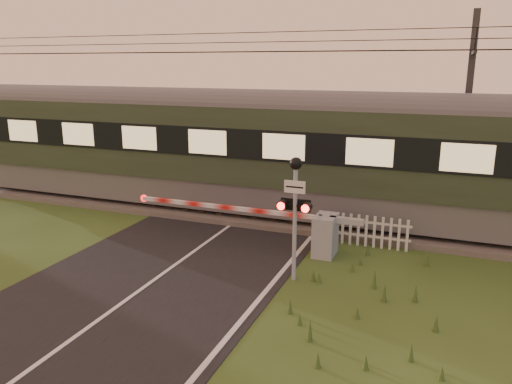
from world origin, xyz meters
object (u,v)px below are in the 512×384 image
at_px(boom_gate, 314,232).
at_px(crossing_signal, 295,197).
at_px(catenary_mast, 467,113).
at_px(picket_fence, 362,230).

relative_size(boom_gate, crossing_signal, 2.28).
bearing_deg(catenary_mast, crossing_signal, -117.70).
bearing_deg(crossing_signal, catenary_mast, 62.30).
bearing_deg(crossing_signal, boom_gate, 89.91).
relative_size(crossing_signal, catenary_mast, 0.45).
bearing_deg(catenary_mast, boom_gate, -125.55).
distance_m(crossing_signal, picket_fence, 3.56).
xyz_separation_m(boom_gate, picket_fence, (1.15, 1.07, -0.17)).
height_order(picket_fence, catenary_mast, catenary_mast).
height_order(boom_gate, crossing_signal, crossing_signal).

